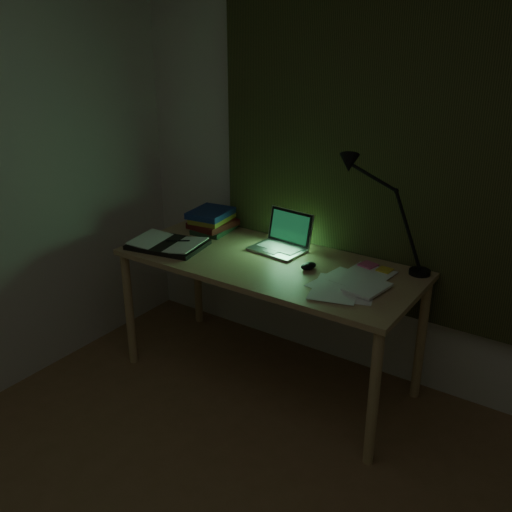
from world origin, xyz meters
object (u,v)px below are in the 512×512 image
at_px(book_stack, 213,220).
at_px(loose_papers, 359,284).
at_px(desk_lamp, 426,220).
at_px(desk, 268,322).
at_px(laptop, 277,233).
at_px(open_textbook, 168,244).

distance_m(book_stack, loose_papers, 1.12).
bearing_deg(desk_lamp, desk, -151.84).
relative_size(desk, desk_lamp, 2.79).
bearing_deg(laptop, desk_lamp, 16.07).
bearing_deg(loose_papers, open_textbook, -173.59).
height_order(open_textbook, desk_lamp, desk_lamp).
relative_size(book_stack, desk_lamp, 0.44).
distance_m(loose_papers, desk_lamp, 0.46).
height_order(desk, desk_lamp, desk_lamp).
bearing_deg(desk_lamp, laptop, -162.85).
bearing_deg(desk_lamp, open_textbook, -155.03).
height_order(desk, book_stack, book_stack).
xyz_separation_m(desk, laptop, (-0.04, 0.15, 0.48)).
relative_size(desk, open_textbook, 3.98).
distance_m(laptop, open_textbook, 0.64).
height_order(laptop, open_textbook, laptop).
bearing_deg(open_textbook, desk_lamp, 7.77).
xyz_separation_m(laptop, desk_lamp, (0.78, 0.14, 0.19)).
distance_m(open_textbook, desk_lamp, 1.43).
xyz_separation_m(laptop, book_stack, (-0.51, 0.06, -0.04)).
bearing_deg(open_textbook, laptop, 17.55).
bearing_deg(book_stack, laptop, -6.98).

